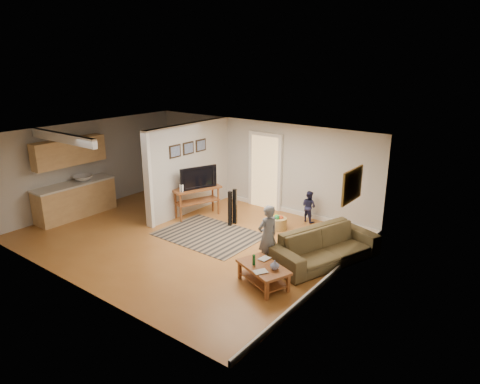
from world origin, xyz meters
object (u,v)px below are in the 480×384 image
(child, at_px, (267,266))
(toddler, at_px, (308,221))
(speaker_right, at_px, (235,206))
(tv_console, at_px, (197,190))
(speaker_left, at_px, (230,209))
(toy_basket, at_px, (278,223))
(coffee_table, at_px, (264,270))
(sofa, at_px, (324,262))

(child, bearing_deg, toddler, -151.46)
(speaker_right, relative_size, toddler, 1.11)
(toddler, bearing_deg, tv_console, 41.83)
(speaker_left, bearing_deg, tv_console, 158.66)
(tv_console, xyz_separation_m, toddler, (2.61, 1.51, -0.75))
(tv_console, distance_m, toddler, 3.11)
(toy_basket, bearing_deg, tv_console, -165.56)
(toddler, bearing_deg, speaker_right, 53.16)
(toy_basket, relative_size, toddler, 0.54)
(child, bearing_deg, tv_console, -94.41)
(coffee_table, xyz_separation_m, speaker_left, (-2.42, 1.99, 0.15))
(tv_console, bearing_deg, speaker_right, 31.56)
(coffee_table, height_order, toy_basket, coffee_table)
(tv_console, bearing_deg, toddler, 51.01)
(sofa, bearing_deg, toddler, 56.93)
(coffee_table, xyz_separation_m, toy_basket, (-1.31, 2.56, -0.15))
(toddler, bearing_deg, toy_basket, 80.44)
(speaker_right, relative_size, toy_basket, 2.08)
(sofa, relative_size, toddler, 2.87)
(toy_basket, bearing_deg, coffee_table, -62.93)
(speaker_right, bearing_deg, sofa, -32.48)
(child, height_order, toddler, child)
(sofa, relative_size, speaker_left, 2.61)
(sofa, distance_m, tv_console, 4.13)
(toy_basket, bearing_deg, toddler, 68.72)
(coffee_table, relative_size, speaker_right, 1.26)
(sofa, distance_m, coffee_table, 1.71)
(child, bearing_deg, toy_basket, -136.36)
(toy_basket, bearing_deg, child, -63.87)
(speaker_right, height_order, child, speaker_right)
(sofa, relative_size, toy_basket, 5.36)
(toddler, bearing_deg, sofa, 138.90)
(toy_basket, bearing_deg, speaker_left, -153.00)
(tv_console, height_order, toy_basket, tv_console)
(coffee_table, distance_m, toy_basket, 2.88)
(sofa, xyz_separation_m, toddler, (-1.43, 1.88, 0.00))
(coffee_table, distance_m, speaker_right, 3.27)
(coffee_table, distance_m, speaker_left, 3.14)
(sofa, bearing_deg, tv_console, 104.55)
(speaker_left, xyz_separation_m, speaker_right, (0.00, 0.20, 0.01))
(speaker_right, height_order, toy_basket, speaker_right)
(speaker_left, bearing_deg, toddler, 23.47)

